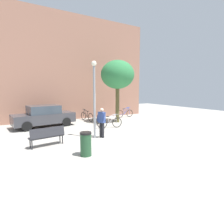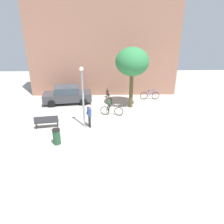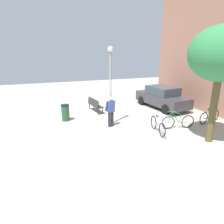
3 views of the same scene
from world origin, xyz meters
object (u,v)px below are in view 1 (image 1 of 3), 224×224
park_bench (47,135)px  parked_car_charcoal (44,116)px  bicycle_blue (125,113)px  plaza_tree (118,75)px  bicycle_silver (110,123)px  person_by_lamppost (102,121)px  trash_bin (86,144)px  lamppost (94,92)px  bicycle_green (100,120)px  bicycle_black (87,116)px

park_bench → parked_car_charcoal: 4.88m
bicycle_blue → parked_car_charcoal: size_ratio=0.41×
plaza_tree → bicycle_silver: 4.18m
person_by_lamppost → parked_car_charcoal: size_ratio=0.38×
bicycle_silver → trash_bin: bearing=-129.9°
lamppost → bicycle_green: size_ratio=2.36×
bicycle_black → bicycle_blue: same height
bicycle_silver → bicycle_green: same height
bicycle_black → trash_bin: size_ratio=1.81×
person_by_lamppost → parked_car_charcoal: bearing=115.7°
person_by_lamppost → bicycle_green: 3.63m
person_by_lamppost → park_bench: 2.99m
lamppost → plaza_tree: 5.23m
parked_car_charcoal → trash_bin: (0.45, -6.92, -0.28)m
plaza_tree → bicycle_blue: 4.40m
bicycle_silver → park_bench: bearing=-156.1°
plaza_tree → parked_car_charcoal: plaza_tree is taller
plaza_tree → bicycle_silver: (-1.66, -1.68, -3.45)m
trash_bin → plaza_tree: bearing=48.7°
trash_bin → bicycle_blue: bearing=47.1°
bicycle_green → trash_bin: size_ratio=1.81×
bicycle_green → parked_car_charcoal: 4.07m
bicycle_silver → lamppost: bearing=-137.6°
bicycle_black → bicycle_silver: bearing=-85.9°
bicycle_green → parked_car_charcoal: size_ratio=0.41×
park_bench → bicycle_blue: size_ratio=0.91×
bicycle_silver → trash_bin: size_ratio=1.82×
person_by_lamppost → bicycle_black: (1.36, 5.56, -0.58)m
bicycle_green → trash_bin: bearing=-121.4°
person_by_lamppost → plaza_tree: plaza_tree is taller
bicycle_silver → trash_bin: (-3.45, -4.12, 0.11)m
bicycle_blue → trash_bin: trash_bin is taller
bicycle_black → person_by_lamppost: bearing=-103.7°
lamppost → bicycle_blue: lamppost is taller
park_bench → bicycle_green: bearing=37.0°
lamppost → person_by_lamppost: 1.61m
park_bench → parked_car_charcoal: parked_car_charcoal is taller
bicycle_silver → parked_car_charcoal: parked_car_charcoal is taller
bicycle_black → bicycle_silver: same height
person_by_lamppost → park_bench: person_by_lamppost is taller
lamppost → bicycle_blue: bearing=43.4°
bicycle_silver → bicycle_green: size_ratio=1.00×
parked_car_charcoal → park_bench: bearing=-97.9°
bicycle_silver → bicycle_blue: size_ratio=0.99×
bicycle_blue → plaza_tree: bearing=-137.4°
lamppost → plaza_tree: bearing=43.8°
lamppost → trash_bin: bearing=-122.3°
lamppost → parked_car_charcoal: lamppost is taller
person_by_lamppost → park_bench: size_ratio=1.01×
parked_car_charcoal → lamppost: bearing=-67.6°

